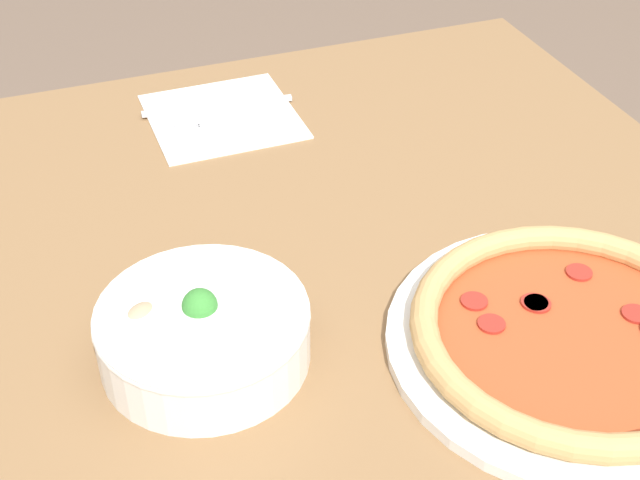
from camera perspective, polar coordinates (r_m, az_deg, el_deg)
dining_table at (r=0.98m, az=1.06°, el=-7.09°), size 1.02×0.96×0.72m
pizza at (r=0.85m, az=15.92°, el=-5.89°), size 0.34×0.34×0.04m
bowl at (r=0.81m, az=-7.48°, el=-5.76°), size 0.19×0.19×0.07m
napkin at (r=1.18m, az=-6.26°, el=7.87°), size 0.19×0.19×0.00m
fork at (r=1.16m, az=-5.81°, el=7.42°), size 0.03×0.18×0.00m
knife at (r=1.20m, az=-6.15°, el=8.58°), size 0.04×0.20×0.01m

